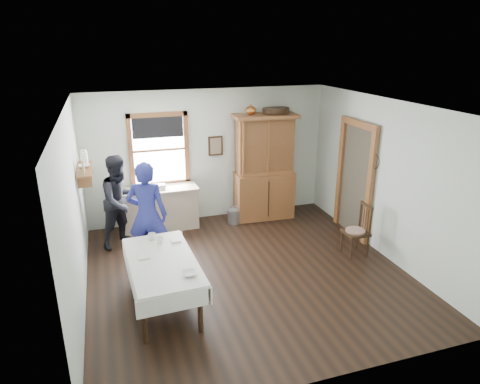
# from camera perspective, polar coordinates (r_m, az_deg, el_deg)

# --- Properties ---
(room) EXTENTS (5.01, 5.01, 2.70)m
(room) POSITION_cam_1_polar(r_m,az_deg,el_deg) (6.56, 0.95, -0.39)
(room) COLOR black
(room) RESTS_ON ground
(window) EXTENTS (1.18, 0.07, 1.48)m
(window) POSITION_cam_1_polar(r_m,az_deg,el_deg) (8.59, -10.77, 6.04)
(window) COLOR white
(window) RESTS_ON room
(doorway) EXTENTS (0.09, 1.14, 2.22)m
(doorway) POSITION_cam_1_polar(r_m,az_deg,el_deg) (8.39, 15.13, 2.06)
(doorway) COLOR #443E31
(doorway) RESTS_ON room
(wall_shelf) EXTENTS (0.24, 1.00, 0.44)m
(wall_shelf) POSITION_cam_1_polar(r_m,az_deg,el_deg) (7.66, -20.02, 3.10)
(wall_shelf) COLOR #995E2F
(wall_shelf) RESTS_ON room
(framed_picture) EXTENTS (0.30, 0.04, 0.40)m
(framed_picture) POSITION_cam_1_polar(r_m,az_deg,el_deg) (8.81, -3.27, 6.15)
(framed_picture) COLOR black
(framed_picture) RESTS_ON room
(rug_beater) EXTENTS (0.01, 0.27, 0.27)m
(rug_beater) POSITION_cam_1_polar(r_m,az_deg,el_deg) (7.80, 17.60, 4.78)
(rug_beater) COLOR black
(rug_beater) RESTS_ON room
(work_counter) EXTENTS (1.51, 0.59, 0.86)m
(work_counter) POSITION_cam_1_polar(r_m,az_deg,el_deg) (8.66, -10.58, -2.19)
(work_counter) COLOR tan
(work_counter) RESTS_ON room
(china_hutch) EXTENTS (1.32, 0.68, 2.20)m
(china_hutch) POSITION_cam_1_polar(r_m,az_deg,el_deg) (8.90, 3.27, 3.30)
(china_hutch) COLOR #995E2F
(china_hutch) RESTS_ON room
(dining_table) EXTENTS (1.01, 1.82, 0.71)m
(dining_table) POSITION_cam_1_polar(r_m,az_deg,el_deg) (6.29, -10.15, -11.71)
(dining_table) COLOR silver
(dining_table) RESTS_ON room
(spindle_chair) EXTENTS (0.44, 0.44, 0.94)m
(spindle_chair) POSITION_cam_1_polar(r_m,az_deg,el_deg) (7.74, 15.19, -4.92)
(spindle_chair) COLOR black
(spindle_chair) RESTS_ON room
(pail) EXTENTS (0.29, 0.29, 0.29)m
(pail) POSITION_cam_1_polar(r_m,az_deg,el_deg) (8.88, -0.81, -3.24)
(pail) COLOR #9B9EA3
(pail) RESTS_ON room
(wicker_basket) EXTENTS (0.39, 0.32, 0.20)m
(wicker_basket) POSITION_cam_1_polar(r_m,az_deg,el_deg) (9.11, 2.46, -2.97)
(wicker_basket) COLOR olive
(wicker_basket) RESTS_ON room
(woman_blue) EXTENTS (0.71, 0.58, 1.67)m
(woman_blue) POSITION_cam_1_polar(r_m,az_deg,el_deg) (7.15, -12.22, -3.53)
(woman_blue) COLOR navy
(woman_blue) RESTS_ON room
(figure_dark) EXTENTS (0.97, 0.92, 1.57)m
(figure_dark) POSITION_cam_1_polar(r_m,az_deg,el_deg) (8.05, -15.57, -1.55)
(figure_dark) COLOR black
(figure_dark) RESTS_ON room
(table_cup_a) EXTENTS (0.14, 0.14, 0.10)m
(table_cup_a) POSITION_cam_1_polar(r_m,az_deg,el_deg) (6.70, -11.64, -5.82)
(table_cup_a) COLOR white
(table_cup_a) RESTS_ON dining_table
(table_cup_b) EXTENTS (0.14, 0.14, 0.10)m
(table_cup_b) POSITION_cam_1_polar(r_m,az_deg,el_deg) (6.56, -10.66, -6.34)
(table_cup_b) COLOR white
(table_cup_b) RESTS_ON dining_table
(table_bowl) EXTENTS (0.23, 0.23, 0.06)m
(table_bowl) POSITION_cam_1_polar(r_m,az_deg,el_deg) (5.69, -6.75, -10.67)
(table_bowl) COLOR white
(table_bowl) RESTS_ON dining_table
(counter_book) EXTENTS (0.22, 0.26, 0.02)m
(counter_book) POSITION_cam_1_polar(r_m,az_deg,el_deg) (8.37, -14.54, -0.04)
(counter_book) COLOR #7E6A54
(counter_book) RESTS_ON work_counter
(counter_bowl) EXTENTS (0.23, 0.23, 0.06)m
(counter_bowl) POSITION_cam_1_polar(r_m,az_deg,el_deg) (8.57, -11.06, 0.83)
(counter_bowl) COLOR white
(counter_bowl) RESTS_ON work_counter
(shelf_bowl) EXTENTS (0.22, 0.22, 0.05)m
(shelf_bowl) POSITION_cam_1_polar(r_m,az_deg,el_deg) (7.66, -20.04, 3.29)
(shelf_bowl) COLOR white
(shelf_bowl) RESTS_ON wall_shelf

